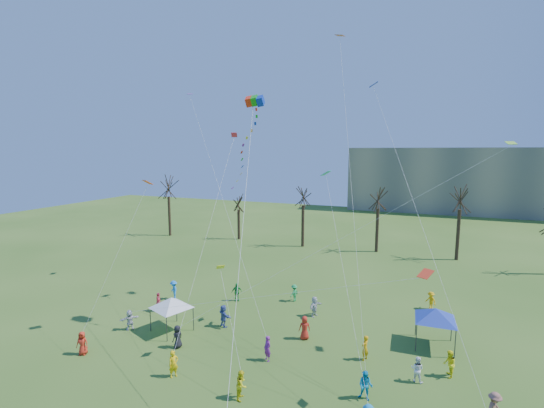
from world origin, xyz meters
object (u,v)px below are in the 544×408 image
at_px(distant_building, 484,181).
at_px(canopy_tent_blue, 436,314).
at_px(canopy_tent_white, 171,303).
at_px(big_box_kite, 248,151).

xyz_separation_m(distant_building, canopy_tent_blue, (-11.66, -69.98, -5.03)).
distance_m(distant_building, canopy_tent_blue, 71.12).
xyz_separation_m(distant_building, canopy_tent_white, (-31.08, -75.22, -5.15)).
bearing_deg(canopy_tent_white, big_box_kite, 22.98).
height_order(distant_building, canopy_tent_white, distant_building).
distance_m(distant_building, big_box_kite, 77.40).
bearing_deg(big_box_kite, canopy_tent_blue, 11.60).
height_order(big_box_kite, canopy_tent_blue, big_box_kite).
bearing_deg(canopy_tent_white, distant_building, 67.55).
height_order(canopy_tent_white, canopy_tent_blue, canopy_tent_blue).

